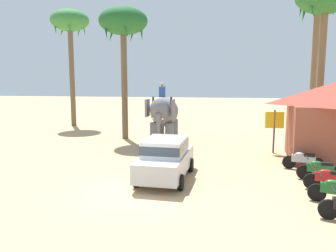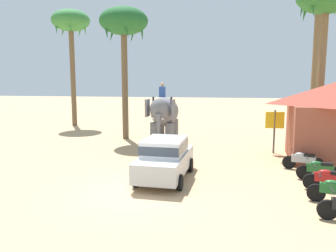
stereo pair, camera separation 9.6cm
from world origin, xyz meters
name	(u,v)px [view 1 (the left image)]	position (x,y,z in m)	size (l,w,h in m)	color
ground_plane	(138,192)	(0.00, 0.00, 0.00)	(120.00, 120.00, 0.00)	tan
car_sedan_foreground	(166,157)	(0.77, 1.69, 0.93)	(2.10, 4.21, 1.70)	#B7BABF
elephant_with_mahout	(164,115)	(-0.28, 7.74, 1.99)	(1.60, 3.86, 3.88)	slate
motorcycle_mid_row	(329,179)	(6.95, 1.14, 0.46)	(1.79, 0.55, 0.94)	black
motorcycle_fourth_in_row	(320,169)	(6.99, 2.43, 0.46)	(1.80, 0.55, 0.94)	black
motorcycle_far_in_row	(303,160)	(6.71, 3.95, 0.46)	(1.77, 0.64, 0.94)	black
palm_tree_behind_elephant	(325,4)	(8.97, 10.06, 8.42)	(3.20, 3.20, 9.67)	brown
palm_tree_near_hut	(70,25)	(-9.61, 15.93, 8.57)	(3.20, 3.20, 9.84)	brown
palm_tree_left_of_road	(123,25)	(-3.39, 10.40, 7.56)	(3.20, 3.20, 8.74)	brown
palm_tree_far_back	(318,4)	(9.87, 14.93, 9.40)	(3.20, 3.20, 10.76)	brown
signboard_yellow	(274,123)	(5.94, 7.29, 1.69)	(1.00, 0.10, 2.40)	#4C4C51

